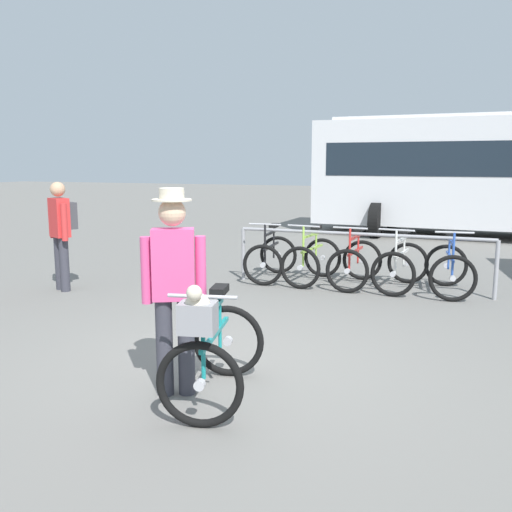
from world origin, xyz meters
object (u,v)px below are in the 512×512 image
at_px(racked_bike_lime, 312,260).
at_px(racked_bike_blue, 449,269).
at_px(racked_bike_red, 355,263).
at_px(pedestrian_with_backpack, 61,229).
at_px(racked_bike_black, 271,257).
at_px(featured_bicycle, 212,347).
at_px(racked_bike_white, 401,266).
at_px(person_with_featured_bike, 174,284).

xyz_separation_m(racked_bike_lime, racked_bike_blue, (2.10, -0.02, 0.00)).
bearing_deg(racked_bike_red, pedestrian_with_backpack, -155.65).
distance_m(racked_bike_black, racked_bike_lime, 0.70).
height_order(racked_bike_red, pedestrian_with_backpack, pedestrian_with_backpack).
relative_size(racked_bike_lime, featured_bicycle, 0.92).
distance_m(racked_bike_lime, racked_bike_white, 1.40).
height_order(racked_bike_lime, person_with_featured_bike, person_with_featured_bike).
xyz_separation_m(racked_bike_lime, racked_bike_white, (1.40, -0.01, 0.00)).
height_order(racked_bike_white, pedestrian_with_backpack, pedestrian_with_backpack).
bearing_deg(racked_bike_red, racked_bike_white, -0.46).
bearing_deg(pedestrian_with_backpack, person_with_featured_bike, -39.07).
bearing_deg(racked_bike_white, racked_bike_black, 179.54).
height_order(racked_bike_black, racked_bike_red, same).
distance_m(featured_bicycle, pedestrian_with_backpack, 4.85).
xyz_separation_m(racked_bike_black, racked_bike_blue, (2.80, -0.02, 0.00)).
bearing_deg(racked_bike_white, pedestrian_with_backpack, -158.93).
bearing_deg(person_with_featured_bike, racked_bike_blue, 66.63).
bearing_deg(racked_bike_black, racked_bike_lime, -0.46).
xyz_separation_m(racked_bike_white, person_with_featured_bike, (-1.31, -4.66, 0.58)).
xyz_separation_m(racked_bike_black, racked_bike_red, (1.40, -0.01, 0.00)).
bearing_deg(featured_bicycle, racked_bike_white, 78.91).
bearing_deg(pedestrian_with_backpack, racked_bike_lime, 28.72).
relative_size(racked_bike_lime, racked_bike_red, 1.01).
distance_m(racked_bike_blue, featured_bicycle, 5.03).
relative_size(featured_bicycle, person_with_featured_bike, 0.72).
bearing_deg(racked_bike_blue, pedestrian_with_backpack, -161.48).
bearing_deg(racked_bike_lime, racked_bike_red, -0.46).
xyz_separation_m(racked_bike_black, racked_bike_white, (2.10, -0.02, -0.00)).
distance_m(racked_bike_black, racked_bike_red, 1.40).
bearing_deg(racked_bike_black, racked_bike_blue, -0.46).
relative_size(racked_bike_black, person_with_featured_bike, 0.67).
distance_m(racked_bike_red, person_with_featured_bike, 4.74).
bearing_deg(featured_bicycle, racked_bike_blue, 71.05).
relative_size(racked_bike_blue, person_with_featured_bike, 0.68).
bearing_deg(racked_bike_white, person_with_featured_bike, -105.72).
height_order(racked_bike_black, racked_bike_white, same).
height_order(racked_bike_lime, featured_bicycle, featured_bicycle).
bearing_deg(racked_bike_lime, pedestrian_with_backpack, -151.28).
height_order(racked_bike_white, featured_bicycle, featured_bicycle).
distance_m(racked_bike_black, racked_bike_blue, 2.80).
xyz_separation_m(racked_bike_blue, featured_bicycle, (-1.63, -4.76, 0.12)).
xyz_separation_m(racked_bike_blue, pedestrian_with_backpack, (-5.49, -1.84, 0.57)).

